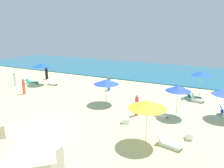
{
  "coord_description": "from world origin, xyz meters",
  "views": [
    {
      "loc": [
        9.98,
        -9.35,
        6.64
      ],
      "look_at": [
        0.95,
        9.14,
        1.19
      ],
      "focal_mm": 34.52,
      "sensor_mm": 36.0,
      "label": 1
    }
  ],
  "objects_px": {
    "lounge_chair_4_0": "(32,82)",
    "beachgoer_4": "(47,74)",
    "cabana_2": "(26,167)",
    "beachgoer_3": "(24,87)",
    "umbrella_1": "(147,104)",
    "umbrella_2": "(178,88)",
    "beachgoer_1": "(137,105)",
    "cooler_box_0": "(125,121)",
    "lounge_chair_1_0": "(169,143)",
    "beachgoer_5": "(15,80)",
    "lounge_chair_0_0": "(197,99)",
    "lounge_chair_2_0": "(158,113)",
    "umbrella_0": "(202,73)",
    "umbrella_3": "(106,82)",
    "lounge_chair_4_1": "(52,83)",
    "beach_ball_1": "(182,98)",
    "umbrella_4": "(42,65)",
    "cooler_box_2": "(189,136)",
    "beachgoer_2": "(109,84)",
    "lounge_chair_0_1": "(193,97)"
  },
  "relations": [
    {
      "from": "lounge_chair_4_0",
      "to": "beachgoer_4",
      "type": "distance_m",
      "value": 2.71
    },
    {
      "from": "cabana_2",
      "to": "beachgoer_3",
      "type": "height_order",
      "value": "cabana_2"
    },
    {
      "from": "umbrella_1",
      "to": "umbrella_2",
      "type": "bearing_deg",
      "value": 79.55
    },
    {
      "from": "beachgoer_1",
      "to": "cooler_box_0",
      "type": "xyz_separation_m",
      "value": [
        -0.22,
        -1.72,
        -0.63
      ]
    },
    {
      "from": "umbrella_2",
      "to": "lounge_chair_4_0",
      "type": "height_order",
      "value": "umbrella_2"
    },
    {
      "from": "lounge_chair_1_0",
      "to": "beachgoer_5",
      "type": "distance_m",
      "value": 19.76
    },
    {
      "from": "lounge_chair_0_0",
      "to": "lounge_chair_2_0",
      "type": "relative_size",
      "value": 0.85
    },
    {
      "from": "umbrella_0",
      "to": "lounge_chair_2_0",
      "type": "xyz_separation_m",
      "value": [
        -2.46,
        -6.27,
        -2.18
      ]
    },
    {
      "from": "umbrella_3",
      "to": "lounge_chair_4_1",
      "type": "height_order",
      "value": "umbrella_3"
    },
    {
      "from": "umbrella_0",
      "to": "beachgoer_5",
      "type": "bearing_deg",
      "value": -166.26
    },
    {
      "from": "umbrella_0",
      "to": "lounge_chair_0_0",
      "type": "bearing_deg",
      "value": -94.23
    },
    {
      "from": "umbrella_3",
      "to": "lounge_chair_1_0",
      "type": "bearing_deg",
      "value": -36.09
    },
    {
      "from": "lounge_chair_0_0",
      "to": "lounge_chair_4_0",
      "type": "relative_size",
      "value": 0.85
    },
    {
      "from": "lounge_chair_0_0",
      "to": "lounge_chair_4_0",
      "type": "xyz_separation_m",
      "value": [
        -18.52,
        -1.9,
        -0.05
      ]
    },
    {
      "from": "beachgoer_3",
      "to": "beach_ball_1",
      "type": "height_order",
      "value": "beachgoer_3"
    },
    {
      "from": "umbrella_4",
      "to": "umbrella_2",
      "type": "bearing_deg",
      "value": -9.72
    },
    {
      "from": "beachgoer_5",
      "to": "lounge_chair_0_0",
      "type": "bearing_deg",
      "value": -166.32
    },
    {
      "from": "beachgoer_5",
      "to": "cooler_box_2",
      "type": "distance_m",
      "value": 20.31
    },
    {
      "from": "lounge_chair_1_0",
      "to": "lounge_chair_2_0",
      "type": "distance_m",
      "value": 4.42
    },
    {
      "from": "umbrella_1",
      "to": "cooler_box_0",
      "type": "relative_size",
      "value": 4.7
    },
    {
      "from": "beachgoer_2",
      "to": "cooler_box_0",
      "type": "distance_m",
      "value": 8.37
    },
    {
      "from": "beachgoer_5",
      "to": "beach_ball_1",
      "type": "bearing_deg",
      "value": -165.76
    },
    {
      "from": "lounge_chair_0_0",
      "to": "beachgoer_3",
      "type": "distance_m",
      "value": 16.97
    },
    {
      "from": "cabana_2",
      "to": "lounge_chair_0_1",
      "type": "height_order",
      "value": "cabana_2"
    },
    {
      "from": "lounge_chair_2_0",
      "to": "beachgoer_1",
      "type": "xyz_separation_m",
      "value": [
        -1.57,
        -0.61,
        0.57
      ]
    },
    {
      "from": "lounge_chair_4_1",
      "to": "beachgoer_5",
      "type": "height_order",
      "value": "beachgoer_5"
    },
    {
      "from": "lounge_chair_1_0",
      "to": "cooler_box_0",
      "type": "bearing_deg",
      "value": 74.74
    },
    {
      "from": "beachgoer_3",
      "to": "lounge_chair_1_0",
      "type": "bearing_deg",
      "value": -37.85
    },
    {
      "from": "lounge_chair_4_1",
      "to": "lounge_chair_0_0",
      "type": "bearing_deg",
      "value": -82.43
    },
    {
      "from": "lounge_chair_1_0",
      "to": "umbrella_2",
      "type": "relative_size",
      "value": 0.64
    },
    {
      "from": "umbrella_2",
      "to": "cooler_box_0",
      "type": "bearing_deg",
      "value": -136.39
    },
    {
      "from": "umbrella_0",
      "to": "beachgoer_2",
      "type": "height_order",
      "value": "umbrella_0"
    },
    {
      "from": "lounge_chair_0_0",
      "to": "beachgoer_1",
      "type": "xyz_separation_m",
      "value": [
        -3.92,
        -5.38,
        0.52
      ]
    },
    {
      "from": "umbrella_1",
      "to": "beachgoer_4",
      "type": "distance_m",
      "value": 19.33
    },
    {
      "from": "umbrella_0",
      "to": "cooler_box_2",
      "type": "xyz_separation_m",
      "value": [
        0.12,
        -8.97,
        -2.18
      ]
    },
    {
      "from": "beachgoer_5",
      "to": "beachgoer_3",
      "type": "bearing_deg",
      "value": 155.77
    },
    {
      "from": "beachgoer_5",
      "to": "cooler_box_2",
      "type": "bearing_deg",
      "value": 172.29
    },
    {
      "from": "beachgoer_3",
      "to": "cooler_box_0",
      "type": "height_order",
      "value": "beachgoer_3"
    },
    {
      "from": "lounge_chair_4_0",
      "to": "umbrella_1",
      "type": "bearing_deg",
      "value": -131.73
    },
    {
      "from": "lounge_chair_0_0",
      "to": "beachgoer_1",
      "type": "distance_m",
      "value": 6.67
    },
    {
      "from": "lounge_chair_1_0",
      "to": "beachgoer_2",
      "type": "height_order",
      "value": "beachgoer_2"
    },
    {
      "from": "lounge_chair_1_0",
      "to": "cooler_box_2",
      "type": "height_order",
      "value": "lounge_chair_1_0"
    },
    {
      "from": "lounge_chair_4_0",
      "to": "beachgoer_4",
      "type": "height_order",
      "value": "beachgoer_4"
    },
    {
      "from": "umbrella_3",
      "to": "beachgoer_2",
      "type": "distance_m",
      "value": 4.41
    },
    {
      "from": "beachgoer_2",
      "to": "cooler_box_0",
      "type": "xyz_separation_m",
      "value": [
        4.78,
        -6.85,
        -0.56
      ]
    },
    {
      "from": "cabana_2",
      "to": "beachgoer_2",
      "type": "relative_size",
      "value": 1.72
    },
    {
      "from": "umbrella_0",
      "to": "lounge_chair_2_0",
      "type": "relative_size",
      "value": 1.66
    },
    {
      "from": "lounge_chair_0_0",
      "to": "beachgoer_4",
      "type": "height_order",
      "value": "beachgoer_4"
    },
    {
      "from": "cabana_2",
      "to": "cooler_box_2",
      "type": "xyz_separation_m",
      "value": [
        5.23,
        7.72,
        -1.14
      ]
    },
    {
      "from": "lounge_chair_1_0",
      "to": "beachgoer_3",
      "type": "relative_size",
      "value": 0.95
    }
  ]
}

